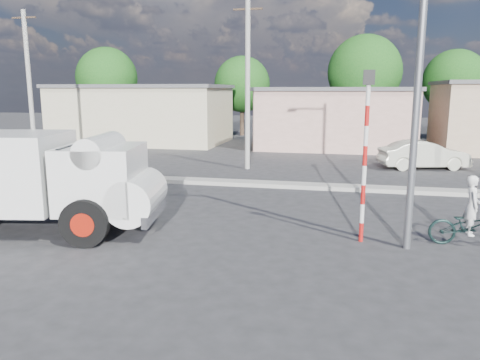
% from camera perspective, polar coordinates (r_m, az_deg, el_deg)
% --- Properties ---
extents(ground_plane, '(120.00, 120.00, 0.00)m').
position_cam_1_polar(ground_plane, '(11.56, -1.52, -8.68)').
color(ground_plane, '#2C2C2F').
rests_on(ground_plane, ground).
extents(median, '(40.00, 0.80, 0.16)m').
position_cam_1_polar(median, '(19.13, 4.33, -0.55)').
color(median, '#99968E').
rests_on(median, ground).
extents(truck, '(6.97, 3.61, 2.74)m').
position_cam_1_polar(truck, '(13.85, -23.62, 0.20)').
color(truck, black).
rests_on(truck, ground).
extents(bicycle, '(1.96, 0.69, 1.03)m').
position_cam_1_polar(bicycle, '(13.13, 26.23, -5.08)').
color(bicycle, black).
rests_on(bicycle, ground).
extents(cyclist, '(0.36, 0.55, 1.51)m').
position_cam_1_polar(cyclist, '(13.07, 26.32, -4.06)').
color(cyclist, white).
rests_on(cyclist, ground).
extents(car_cream, '(4.51, 2.51, 1.41)m').
position_cam_1_polar(car_cream, '(24.98, 21.49, 2.88)').
color(car_cream, beige).
rests_on(car_cream, ground).
extents(traffic_pole, '(0.28, 0.18, 4.36)m').
position_cam_1_polar(traffic_pole, '(12.14, 15.08, 4.48)').
color(traffic_pole, red).
rests_on(traffic_pole, ground).
extents(streetlight, '(2.34, 0.22, 9.00)m').
position_cam_1_polar(streetlight, '(11.90, 20.41, 15.49)').
color(streetlight, slate).
rests_on(streetlight, ground).
extents(building_row, '(37.80, 7.30, 4.44)m').
position_cam_1_polar(building_row, '(32.64, 9.93, 7.72)').
color(building_row, beige).
rests_on(building_row, ground).
extents(tree_row, '(34.13, 7.32, 8.10)m').
position_cam_1_polar(tree_row, '(39.50, 5.56, 12.27)').
color(tree_row, '#38281E').
rests_on(tree_row, ground).
extents(utility_poles, '(35.40, 0.24, 8.00)m').
position_cam_1_polar(utility_poles, '(22.57, 14.36, 11.09)').
color(utility_poles, '#99968E').
rests_on(utility_poles, ground).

